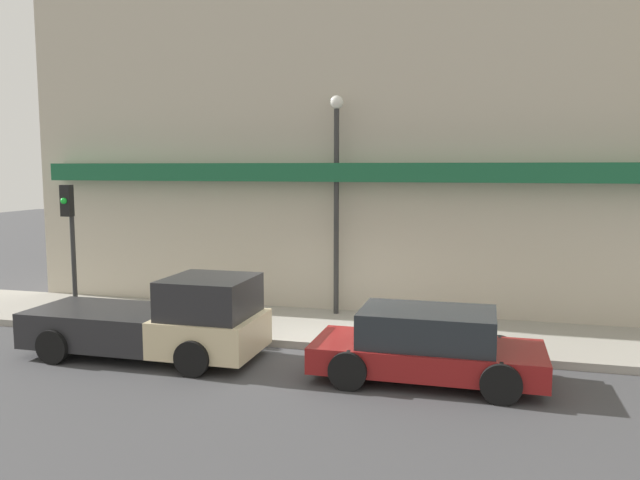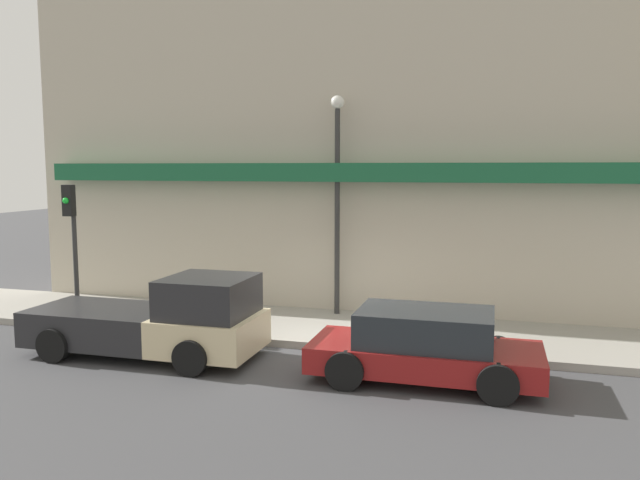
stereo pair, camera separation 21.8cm
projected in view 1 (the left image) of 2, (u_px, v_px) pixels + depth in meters
ground_plane at (320, 351)px, 14.15m from camera, size 80.00×80.00×0.00m
sidewalk at (337, 329)px, 15.76m from camera, size 36.00×3.38×0.18m
building at (363, 141)px, 18.24m from camera, size 19.80×3.80×11.25m
pickup_truck at (160, 321)px, 13.60m from camera, size 5.22×2.18×1.84m
parked_car at (427, 346)px, 12.13m from camera, size 4.44×2.06×1.41m
fire_hydrant at (185, 314)px, 15.56m from camera, size 0.20×0.20×0.68m
street_lamp at (336, 180)px, 16.63m from camera, size 0.36×0.36×5.86m
traffic_light at (70, 228)px, 15.99m from camera, size 0.28×0.42×3.53m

